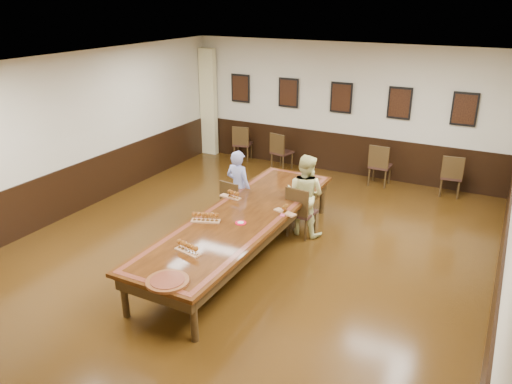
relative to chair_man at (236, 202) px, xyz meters
The scene contains 23 objects.
floor 1.36m from the chair_man, 54.79° to the right, with size 8.00×10.00×0.02m, color black.
ceiling 3.03m from the chair_man, 54.79° to the right, with size 8.00×10.00×0.02m, color white.
wall_back 4.20m from the chair_man, 79.55° to the left, with size 8.00×0.02×3.20m, color beige.
wall_left 3.62m from the chair_man, 162.42° to the right, with size 0.02×10.00×3.20m, color beige.
chair_man is the anchor object (origin of this frame).
chair_woman 1.34m from the chair_man, ahead, with size 0.46×0.51×0.99m, color #321C16, non-canonical shape.
spare_chair_a 4.13m from the chair_man, 117.19° to the left, with size 0.45×0.49×0.97m, color #321C16, non-canonical shape.
spare_chair_b 3.52m from the chair_man, 100.04° to the left, with size 0.45×0.50×0.97m, color #321C16, non-canonical shape.
spare_chair_c 3.99m from the chair_man, 61.20° to the left, with size 0.47×0.51×1.00m, color #321C16, non-canonical shape.
spare_chair_d 5.00m from the chair_man, 45.49° to the left, with size 0.45×0.49×0.96m, color #321C16, non-canonical shape.
person_man 0.29m from the chair_man, 82.01° to the left, with size 0.54×0.36×1.48m, color #4956B8.
person_woman 1.40m from the chair_man, 11.07° to the left, with size 0.77×0.60×1.55m, color #E1DD8C.
pink_phone 1.53m from the chair_man, 27.70° to the right, with size 0.07×0.15×0.01m, color #CF4567.
curtain 4.94m from the chair_man, 128.59° to the left, with size 0.45×0.18×2.90m, color beige.
wainscoting 1.27m from the chair_man, 54.79° to the right, with size 8.00×10.00×1.00m.
conference_table 1.28m from the chair_man, 54.79° to the right, with size 1.40×5.00×0.76m.
posters 4.22m from the chair_man, 79.36° to the left, with size 6.14×0.04×0.74m.
flight_a 0.61m from the chair_man, 67.88° to the right, with size 0.43×0.17×0.15m.
flight_b 1.51m from the chair_man, 24.87° to the right, with size 0.44×0.25×0.16m.
flight_c 1.62m from the chair_man, 78.01° to the right, with size 0.49×0.30×0.18m.
flight_d 2.66m from the chair_man, 75.16° to the right, with size 0.46×0.22×0.16m.
red_plate_grp 1.62m from the chair_man, 56.93° to the right, with size 0.18×0.18×0.02m.
carved_platter 3.47m from the chair_man, 74.79° to the right, with size 0.71×0.71×0.05m.
Camera 1 is at (3.78, -6.69, 4.22)m, focal length 35.00 mm.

